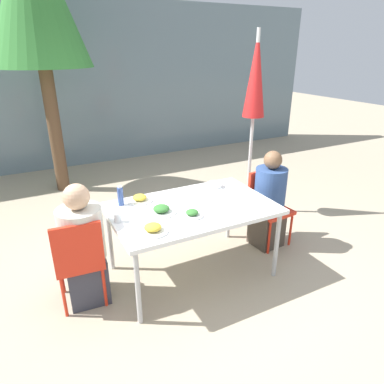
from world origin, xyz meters
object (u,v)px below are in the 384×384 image
Objects in this scene: person_left at (84,249)px; bottle at (120,196)px; drinking_cup at (118,217)px; chair_right at (267,202)px; person_right at (269,203)px; salad_bowl at (215,185)px; chair_left at (79,257)px; closed_umbrella at (255,88)px.

bottle is (0.43, 0.26, 0.32)m from person_left.
person_left is at bearing 167.85° from drinking_cup.
bottle reaches higher than drinking_cup.
person_right is (-0.04, -0.08, 0.03)m from chair_right.
person_right is at bearing -21.99° from salad_bowl.
salad_bowl is (1.48, 0.25, 0.25)m from person_left.
chair_right is at bearing 7.17° from person_left.
chair_right is at bearing 5.26° from drinking_cup.
chair_left is 0.69m from bottle.
salad_bowl is at bearing 14.00° from person_left.
chair_left is 2.16m from chair_right.
bottle is 0.36m from drinking_cup.
closed_umbrella is 27.63× the size of drinking_cup.
chair_left is 0.76× the size of person_left.
person_left is 0.48× the size of closed_umbrella.
chair_left is 5.31× the size of salad_bowl.
bottle is at bearing 69.33° from drinking_cup.
person_left is 7.01× the size of salad_bowl.
chair_left is 4.35× the size of bottle.
person_left reaches higher than bottle.
chair_right is 0.10m from person_right.
chair_right is 1.71m from bottle.
bottle is at bearing 39.18° from chair_left.
bottle is 2.31× the size of drinking_cup.
closed_umbrella reaches higher than chair_left.
chair_right is 0.36× the size of closed_umbrella.
salad_bowl is (1.53, 0.32, 0.27)m from chair_left.
person_right is 0.67m from salad_bowl.
bottle is at bearing 179.15° from salad_bowl.
salad_bowl is (-0.92, -0.62, -0.92)m from closed_umbrella.
person_right is 1.77m from drinking_cup.
salad_bowl is at bearing -18.74° from chair_right.
bottle is (-1.62, 0.25, 0.31)m from person_right.
chair_right is 10.03× the size of drinking_cup.
person_left is 13.23× the size of drinking_cup.
chair_right is at bearing -5.65° from bottle.
closed_umbrella is (0.30, 0.76, 1.19)m from chair_right.
person_left reaches higher than chair_right.
chair_left is 1.00× the size of chair_right.
person_left reaches higher than chair_left.
person_right is at bearing 6.93° from chair_left.
closed_umbrella is 14.63× the size of salad_bowl.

